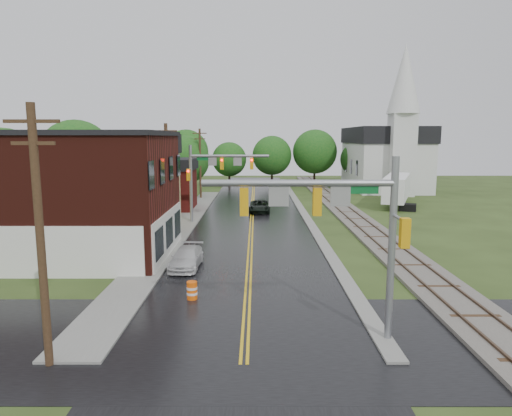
{
  "coord_description": "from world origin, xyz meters",
  "views": [
    {
      "loc": [
        0.44,
        -14.91,
        7.89
      ],
      "look_at": [
        0.42,
        13.35,
        3.5
      ],
      "focal_mm": 32.0,
      "sensor_mm": 36.0,
      "label": 1
    }
  ],
  "objects_px": {
    "utility_pole_b": "(167,177)",
    "construction_barrel": "(192,291)",
    "tree_left_c": "(137,166)",
    "tree_left_e": "(187,161)",
    "tree_left_a": "(5,172)",
    "tree_left_b": "(78,159)",
    "brick_building": "(61,194)",
    "traffic_signal_near": "(337,216)",
    "traffic_signal_far": "(214,169)",
    "pickup_white": "(187,258)",
    "semi_trailer": "(397,188)",
    "church": "(387,151)",
    "suv_dark": "(260,206)",
    "utility_pole_a": "(40,233)",
    "utility_pole_c": "(200,162)"
  },
  "relations": [
    {
      "from": "utility_pole_c",
      "to": "tree_left_e",
      "type": "height_order",
      "value": "utility_pole_c"
    },
    {
      "from": "tree_left_b",
      "to": "suv_dark",
      "type": "bearing_deg",
      "value": 2.92
    },
    {
      "from": "tree_left_b",
      "to": "semi_trailer",
      "type": "height_order",
      "value": "tree_left_b"
    },
    {
      "from": "brick_building",
      "to": "church",
      "type": "bearing_deg",
      "value": 50.02
    },
    {
      "from": "tree_left_b",
      "to": "brick_building",
      "type": "bearing_deg",
      "value": -72.39
    },
    {
      "from": "suv_dark",
      "to": "traffic_signal_far",
      "type": "bearing_deg",
      "value": -123.94
    },
    {
      "from": "utility_pole_c",
      "to": "construction_barrel",
      "type": "height_order",
      "value": "utility_pole_c"
    },
    {
      "from": "church",
      "to": "tree_left_b",
      "type": "xyz_separation_m",
      "value": [
        -37.85,
        -21.84,
        -0.12
      ]
    },
    {
      "from": "brick_building",
      "to": "utility_pole_c",
      "type": "bearing_deg",
      "value": 78.91
    },
    {
      "from": "tree_left_a",
      "to": "pickup_white",
      "type": "distance_m",
      "value": 19.34
    },
    {
      "from": "brick_building",
      "to": "traffic_signal_near",
      "type": "distance_m",
      "value": 20.6
    },
    {
      "from": "semi_trailer",
      "to": "tree_left_e",
      "type": "bearing_deg",
      "value": 162.44
    },
    {
      "from": "suv_dark",
      "to": "pickup_white",
      "type": "relative_size",
      "value": 1.11
    },
    {
      "from": "traffic_signal_far",
      "to": "tree_left_a",
      "type": "distance_m",
      "value": 17.16
    },
    {
      "from": "traffic_signal_near",
      "to": "tree_left_b",
      "type": "relative_size",
      "value": 0.76
    },
    {
      "from": "utility_pole_a",
      "to": "pickup_white",
      "type": "height_order",
      "value": "utility_pole_a"
    },
    {
      "from": "brick_building",
      "to": "tree_left_b",
      "type": "xyz_separation_m",
      "value": [
        -5.36,
        16.9,
        1.57
      ]
    },
    {
      "from": "brick_building",
      "to": "suv_dark",
      "type": "relative_size",
      "value": 3.08
    },
    {
      "from": "utility_pole_a",
      "to": "utility_pole_c",
      "type": "relative_size",
      "value": 1.0
    },
    {
      "from": "utility_pole_b",
      "to": "construction_barrel",
      "type": "height_order",
      "value": "utility_pole_b"
    },
    {
      "from": "tree_left_c",
      "to": "tree_left_e",
      "type": "distance_m",
      "value": 7.82
    },
    {
      "from": "tree_left_e",
      "to": "pickup_white",
      "type": "xyz_separation_m",
      "value": [
        5.03,
        -33.83,
        -4.21
      ]
    },
    {
      "from": "traffic_signal_far",
      "to": "pickup_white",
      "type": "bearing_deg",
      "value": -91.34
    },
    {
      "from": "traffic_signal_near",
      "to": "tree_left_b",
      "type": "distance_m",
      "value": 36.73
    },
    {
      "from": "brick_building",
      "to": "tree_left_e",
      "type": "height_order",
      "value": "brick_building"
    },
    {
      "from": "utility_pole_b",
      "to": "suv_dark",
      "type": "relative_size",
      "value": 1.94
    },
    {
      "from": "tree_left_e",
      "to": "traffic_signal_far",
      "type": "bearing_deg",
      "value": -74.11
    },
    {
      "from": "tree_left_a",
      "to": "semi_trailer",
      "type": "bearing_deg",
      "value": 23.42
    },
    {
      "from": "church",
      "to": "tree_left_a",
      "type": "relative_size",
      "value": 2.31
    },
    {
      "from": "construction_barrel",
      "to": "utility_pole_c",
      "type": "bearing_deg",
      "value": 96.22
    },
    {
      "from": "traffic_signal_far",
      "to": "utility_pole_a",
      "type": "distance_m",
      "value": 27.2
    },
    {
      "from": "brick_building",
      "to": "tree_left_a",
      "type": "relative_size",
      "value": 1.65
    },
    {
      "from": "church",
      "to": "semi_trailer",
      "type": "distance_m",
      "value": 16.7
    },
    {
      "from": "tree_left_b",
      "to": "semi_trailer",
      "type": "xyz_separation_m",
      "value": [
        34.66,
        5.88,
        -3.61
      ]
    },
    {
      "from": "traffic_signal_near",
      "to": "utility_pole_a",
      "type": "relative_size",
      "value": 0.82
    },
    {
      "from": "tree_left_a",
      "to": "tree_left_b",
      "type": "xyz_separation_m",
      "value": [
        2.0,
        10.0,
        0.6
      ]
    },
    {
      "from": "traffic_signal_far",
      "to": "utility_pole_b",
      "type": "bearing_deg",
      "value": -123.68
    },
    {
      "from": "tree_left_a",
      "to": "suv_dark",
      "type": "distance_m",
      "value": 23.79
    },
    {
      "from": "utility_pole_b",
      "to": "pickup_white",
      "type": "relative_size",
      "value": 2.16
    },
    {
      "from": "tree_left_c",
      "to": "church",
      "type": "bearing_deg",
      "value": 22.24
    },
    {
      "from": "utility_pole_c",
      "to": "suv_dark",
      "type": "xyz_separation_m",
      "value": [
        7.6,
        -11.15,
        -4.08
      ]
    },
    {
      "from": "tree_left_c",
      "to": "suv_dark",
      "type": "bearing_deg",
      "value": -25.7
    },
    {
      "from": "tree_left_e",
      "to": "pickup_white",
      "type": "height_order",
      "value": "tree_left_e"
    },
    {
      "from": "church",
      "to": "utility_pole_c",
      "type": "xyz_separation_m",
      "value": [
        -26.8,
        -9.74,
        -1.11
      ]
    },
    {
      "from": "utility_pole_c",
      "to": "church",
      "type": "bearing_deg",
      "value": 19.97
    },
    {
      "from": "tree_left_c",
      "to": "tree_left_a",
      "type": "bearing_deg",
      "value": -108.43
    },
    {
      "from": "tree_left_c",
      "to": "tree_left_e",
      "type": "relative_size",
      "value": 0.94
    },
    {
      "from": "utility_pole_a",
      "to": "church",
      "type": "bearing_deg",
      "value": 63.49
    },
    {
      "from": "tree_left_c",
      "to": "tree_left_e",
      "type": "height_order",
      "value": "tree_left_e"
    },
    {
      "from": "traffic_signal_near",
      "to": "utility_pole_b",
      "type": "distance_m",
      "value": 22.49
    }
  ]
}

